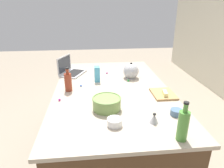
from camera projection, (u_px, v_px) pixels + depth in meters
The scene contains 17 objects.
ground_plane at pixel (112, 158), 2.42m from camera, with size 12.00×12.00×0.00m, color gray.
island_counter at pixel (112, 126), 2.25m from camera, with size 1.93×1.16×0.90m.
laptop at pixel (70, 70), 2.49m from camera, with size 0.37×0.33×0.22m.
mixing_bowl_large at pixel (107, 103), 1.67m from camera, with size 0.24×0.24×0.10m.
bottle_olive at pixel (183, 125), 1.27m from camera, with size 0.07×0.07×0.27m.
bottle_soy at pixel (68, 82), 2.00m from camera, with size 0.07×0.07×0.24m.
kettle at pixel (131, 71), 2.35m from camera, with size 0.21×0.18×0.20m.
cutting_board at pixel (163, 94), 1.94m from camera, with size 0.27×0.21×0.02m, color #AD7F4C.
butter_stick_left at pixel (165, 93), 1.89m from camera, with size 0.11×0.04×0.04m, color #F4E58C.
ramekin_small at pixel (176, 112), 1.59m from camera, with size 0.10×0.10×0.05m, color slate.
ramekin_medium at pixel (115, 122), 1.45m from camera, with size 0.11×0.11×0.05m, color white.
kitchen_timer at pixel (154, 118), 1.48m from camera, with size 0.07×0.07×0.08m.
candy_bag at pixel (97, 74), 2.25m from camera, with size 0.09×0.06×0.17m, color #4CA5CC.
candy_0 at pixel (128, 81), 2.27m from camera, with size 0.02×0.02×0.02m, color green.
candy_1 at pixel (81, 86), 2.13m from camera, with size 0.02×0.02×0.02m, color blue.
candy_2 at pixel (107, 73), 2.51m from camera, with size 0.02×0.02×0.02m, color #CC3399.
candy_3 at pixel (59, 100), 1.82m from camera, with size 0.02×0.02×0.02m, color #CC3399.
Camera 1 is at (1.91, -0.20, 1.73)m, focal length 32.55 mm.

